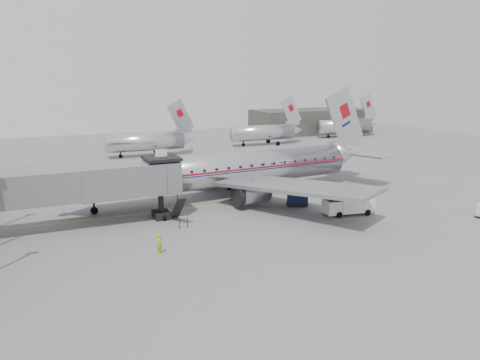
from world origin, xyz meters
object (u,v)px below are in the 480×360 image
object	(u,v)px
service_van	(349,202)
baggage_cart_navy	(297,197)
ramp_worker	(160,244)
airliner	(231,169)

from	to	relation	value
service_van	baggage_cart_navy	distance (m)	6.11
ramp_worker	service_van	bearing A→B (deg)	-35.62
airliner	service_van	world-z (taller)	airliner
service_van	baggage_cart_navy	size ratio (longest dim) A/B	1.94
baggage_cart_navy	ramp_worker	xyz separation A→B (m)	(-18.00, -8.00, -0.12)
airliner	ramp_worker	size ratio (longest dim) A/B	24.65
airliner	service_van	distance (m)	14.97
service_van	baggage_cart_navy	bearing A→B (deg)	129.94
airliner	baggage_cart_navy	world-z (taller)	airliner
airliner	ramp_worker	world-z (taller)	airliner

